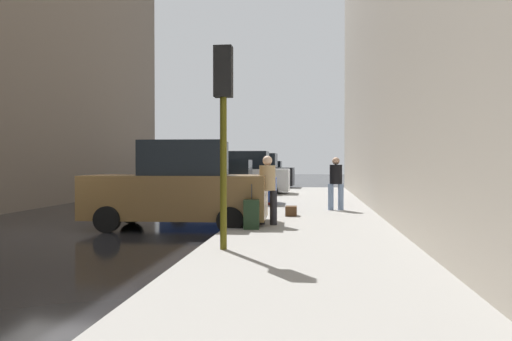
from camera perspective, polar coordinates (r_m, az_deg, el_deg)
ground_plane at (r=12.70m, az=-22.31°, el=-6.81°), size 120.00×120.00×0.00m
sidewalk at (r=11.14m, az=6.10°, el=-7.44°), size 4.00×40.00×0.15m
parked_bronze_suv at (r=12.98m, az=-8.83°, el=-2.01°), size 4.67×2.20×2.25m
parked_blue_sedan at (r=18.87m, az=-3.97°, el=-1.64°), size 4.25×2.16×1.79m
parked_white_van at (r=25.02m, az=-1.36°, el=-0.58°), size 4.61×2.08×2.25m
parked_black_suv at (r=30.89m, az=0.14°, el=-0.29°), size 4.65×2.17×2.25m
parked_gray_coupe at (r=37.11m, az=1.21°, el=-0.37°), size 4.22×2.09×1.79m
fire_hydrant at (r=18.13m, az=1.36°, el=-2.85°), size 0.42×0.22×0.70m
traffic_light at (r=8.92m, az=-3.75°, el=7.77°), size 0.32×0.32×3.60m
pedestrian_in_tan_coat at (r=12.38m, az=1.31°, el=-1.80°), size 0.53×0.48×1.71m
pedestrian_in_jeans at (r=16.32m, az=9.11°, el=-1.15°), size 0.51×0.42×1.71m
rolling_suitcase at (r=11.72m, az=-0.50°, el=-4.97°), size 0.40×0.59×1.04m
duffel_bag at (r=14.49m, az=4.04°, el=-4.64°), size 0.32×0.44×0.28m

